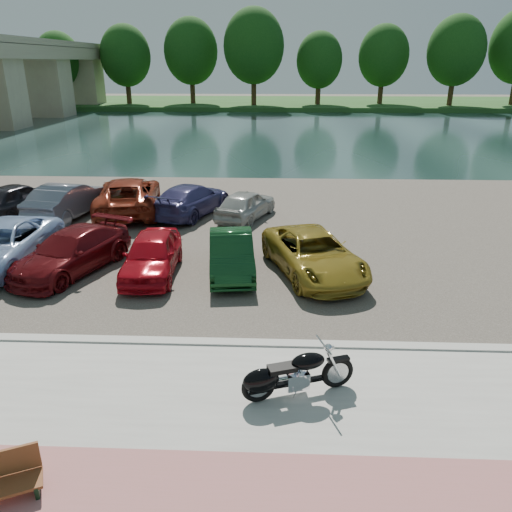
# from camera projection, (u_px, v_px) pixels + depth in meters

# --- Properties ---
(ground) EXTENTS (200.00, 200.00, 0.00)m
(ground) POSITION_uv_depth(u_px,v_px,m) (257.00, 401.00, 9.82)
(ground) COLOR #595447
(ground) RESTS_ON ground
(promenade) EXTENTS (60.00, 6.00, 0.10)m
(promenade) POSITION_uv_depth(u_px,v_px,m) (255.00, 434.00, 8.87)
(promenade) COLOR #9C9A93
(promenade) RESTS_ON ground
(pink_path) EXTENTS (60.00, 2.00, 0.01)m
(pink_path) POSITION_uv_depth(u_px,v_px,m) (250.00, 501.00, 7.45)
(pink_path) COLOR #A2605B
(pink_path) RESTS_ON promenade
(kerb) EXTENTS (60.00, 0.30, 0.14)m
(kerb) POSITION_uv_depth(u_px,v_px,m) (260.00, 344.00, 11.65)
(kerb) COLOR #9C9A93
(kerb) RESTS_ON ground
(parking_lot) EXTENTS (60.00, 18.00, 0.04)m
(parking_lot) POSITION_uv_depth(u_px,v_px,m) (268.00, 227.00, 20.05)
(parking_lot) COLOR #3C3830
(parking_lot) RESTS_ON ground
(river) EXTENTS (120.00, 40.00, 0.00)m
(river) POSITION_uv_depth(u_px,v_px,m) (274.00, 132.00, 47.05)
(river) COLOR #192D2D
(river) RESTS_ON ground
(far_bank) EXTENTS (120.00, 24.00, 0.60)m
(far_bank) POSITION_uv_depth(u_px,v_px,m) (275.00, 103.00, 76.72)
(far_bank) COLOR #1E4418
(far_bank) RESTS_ON ground
(far_trees) EXTENTS (70.25, 10.68, 12.52)m
(far_trees) POSITION_uv_depth(u_px,v_px,m) (308.00, 52.00, 68.16)
(far_trees) COLOR #3D2816
(far_trees) RESTS_ON far_bank
(motorcycle) EXTENTS (2.26, 1.04, 1.05)m
(motorcycle) POSITION_uv_depth(u_px,v_px,m) (288.00, 376.00, 9.66)
(motorcycle) COLOR black
(motorcycle) RESTS_ON promenade
(car_2) EXTENTS (2.45, 5.10, 1.40)m
(car_2) POSITION_uv_depth(u_px,v_px,m) (1.00, 245.00, 15.99)
(car_2) COLOR #93ADD6
(car_2) RESTS_ON parking_lot
(car_3) EXTENTS (3.27, 4.81, 1.29)m
(car_3) POSITION_uv_depth(u_px,v_px,m) (71.00, 252.00, 15.61)
(car_3) COLOR #570C0F
(car_3) RESTS_ON parking_lot
(car_4) EXTENTS (1.71, 3.88, 1.30)m
(car_4) POSITION_uv_depth(u_px,v_px,m) (152.00, 255.00, 15.37)
(car_4) COLOR #A60B16
(car_4) RESTS_ON parking_lot
(car_5) EXTENTS (1.76, 3.93, 1.25)m
(car_5) POSITION_uv_depth(u_px,v_px,m) (231.00, 253.00, 15.53)
(car_5) COLOR #0F3818
(car_5) RESTS_ON parking_lot
(car_6) EXTENTS (3.55, 5.16, 1.31)m
(car_6) POSITION_uv_depth(u_px,v_px,m) (314.00, 254.00, 15.41)
(car_6) COLOR olive
(car_6) RESTS_ON parking_lot
(car_8) EXTENTS (3.00, 4.41, 1.39)m
(car_8) POSITION_uv_depth(u_px,v_px,m) (18.00, 198.00, 21.49)
(car_8) COLOR black
(car_8) RESTS_ON parking_lot
(car_9) EXTENTS (2.31, 4.65, 1.47)m
(car_9) POSITION_uv_depth(u_px,v_px,m) (68.00, 200.00, 21.12)
(car_9) COLOR slate
(car_9) RESTS_ON parking_lot
(car_10) EXTENTS (3.54, 5.91, 1.54)m
(car_10) POSITION_uv_depth(u_px,v_px,m) (129.00, 195.00, 21.71)
(car_10) COLOR maroon
(car_10) RESTS_ON parking_lot
(car_11) EXTENTS (3.38, 4.98, 1.34)m
(car_11) POSITION_uv_depth(u_px,v_px,m) (191.00, 199.00, 21.44)
(car_11) COLOR navy
(car_11) RESTS_ON parking_lot
(car_12) EXTENTS (2.71, 3.93, 1.24)m
(car_12) POSITION_uv_depth(u_px,v_px,m) (246.00, 204.00, 20.87)
(car_12) COLOR #A1A29D
(car_12) RESTS_ON parking_lot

